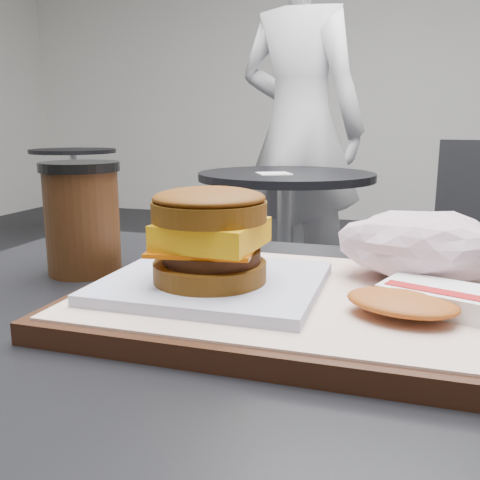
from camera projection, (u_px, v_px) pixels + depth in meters
name	position (u px, v px, depth m)	size (l,w,h in m)	color
serving_tray	(294.00, 301.00, 0.48)	(0.38, 0.28, 0.02)	black
breakfast_sandwich	(211.00, 247.00, 0.47)	(0.19, 0.17, 0.09)	silver
hash_brown	(424.00, 300.00, 0.42)	(0.13, 0.11, 0.02)	white
crumpled_wrapper	(419.00, 245.00, 0.51)	(0.15, 0.12, 0.07)	silver
coffee_cup	(82.00, 217.00, 0.60)	(0.09, 0.09, 0.13)	#3A1E0D
neighbor_table	(285.00, 222.00, 2.16)	(0.70, 0.70, 0.75)	black
napkin	(274.00, 174.00, 2.05)	(0.12, 0.12, 0.00)	white
neighbor_chair	(454.00, 236.00, 2.08)	(0.64, 0.50, 0.88)	#9A9A9E
patron	(299.00, 129.00, 2.60)	(0.67, 0.44, 1.83)	silver
bg_table_mid	(74.00, 173.00, 4.20)	(0.66, 0.66, 0.75)	black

